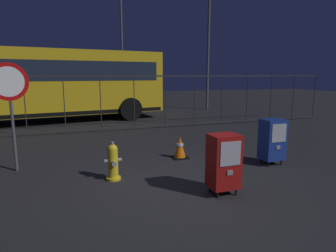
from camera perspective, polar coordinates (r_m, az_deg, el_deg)
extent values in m
plane|color=#262628|center=(5.30, 1.27, -11.96)|extent=(60.00, 60.00, 0.00)
cylinder|color=yellow|center=(5.77, -10.62, -10.03)|extent=(0.28, 0.28, 0.05)
cylinder|color=yellow|center=(5.67, -10.72, -7.18)|extent=(0.19, 0.19, 0.55)
sphere|color=yellow|center=(5.60, -10.81, -4.49)|extent=(0.19, 0.19, 0.19)
cylinder|color=gray|center=(5.57, -10.85, -3.29)|extent=(0.06, 0.06, 0.05)
cylinder|color=gray|center=(5.54, -10.51, -7.30)|extent=(0.09, 0.08, 0.09)
cylinder|color=gray|center=(5.64, -12.05, -6.74)|extent=(0.07, 0.07, 0.07)
cylinder|color=gray|center=(5.68, -9.43, -6.55)|extent=(0.07, 0.07, 0.07)
cylinder|color=black|center=(6.79, 19.13, -7.04)|extent=(0.04, 0.04, 0.12)
cylinder|color=black|center=(7.00, 21.31, -6.67)|extent=(0.04, 0.04, 0.12)
cylinder|color=black|center=(7.00, 17.71, -6.45)|extent=(0.04, 0.04, 0.12)
cylinder|color=black|center=(7.20, 19.86, -6.11)|extent=(0.04, 0.04, 0.12)
cube|color=navy|center=(6.87, 19.75, -2.48)|extent=(0.48, 0.40, 0.90)
cube|color=#B2B7BF|center=(6.68, 20.95, -1.31)|extent=(0.36, 0.01, 0.40)
cube|color=gray|center=(6.75, 20.79, -3.94)|extent=(0.10, 0.02, 0.08)
cylinder|color=black|center=(4.93, 9.75, -13.11)|extent=(0.04, 0.04, 0.12)
cylinder|color=black|center=(5.09, 13.14, -12.47)|extent=(0.04, 0.04, 0.12)
cylinder|color=black|center=(5.16, 8.21, -12.01)|extent=(0.04, 0.04, 0.12)
cylinder|color=black|center=(5.31, 11.50, -11.44)|extent=(0.04, 0.04, 0.12)
cube|color=#9E1411|center=(4.95, 10.85, -6.77)|extent=(0.48, 0.40, 0.90)
cube|color=#B2B7BF|center=(4.73, 12.18, -5.33)|extent=(0.36, 0.01, 0.40)
cube|color=gray|center=(4.82, 12.05, -8.95)|extent=(0.10, 0.02, 0.08)
cylinder|color=#4C4F54|center=(6.71, -28.21, 1.24)|extent=(0.06, 0.06, 2.20)
cylinder|color=red|center=(6.64, -28.77, 7.62)|extent=(0.71, 0.31, 0.76)
cylinder|color=white|center=(6.62, -28.79, 7.62)|extent=(0.56, 0.23, 0.60)
cube|color=black|center=(7.09, 2.33, -6.14)|extent=(0.36, 0.36, 0.03)
cone|color=orange|center=(7.02, 2.35, -4.07)|extent=(0.28, 0.28, 0.50)
cylinder|color=white|center=(7.01, 2.35, -3.67)|extent=(0.17, 0.17, 0.06)
cube|color=#2D2D33|center=(10.50, -9.97, 9.64)|extent=(18.00, 0.04, 0.05)
cube|color=#2D2D33|center=(10.67, -9.68, -0.34)|extent=(18.00, 0.04, 0.05)
cylinder|color=#2D2D33|center=(10.48, -26.24, 3.56)|extent=(0.03, 0.03, 2.00)
cylinder|color=#2D2D33|center=(10.40, -19.66, 3.97)|extent=(0.03, 0.03, 2.00)
cylinder|color=#2D2D33|center=(10.46, -13.07, 4.32)|extent=(0.03, 0.03, 2.00)
cylinder|color=#2D2D33|center=(10.66, -6.63, 4.61)|extent=(0.03, 0.03, 2.00)
cylinder|color=#2D2D33|center=(10.99, -0.50, 4.83)|extent=(0.03, 0.03, 2.00)
cylinder|color=#2D2D33|center=(11.43, 5.22, 4.99)|extent=(0.03, 0.03, 2.00)
cylinder|color=#2D2D33|center=(11.98, 10.47, 5.09)|extent=(0.03, 0.03, 2.00)
cylinder|color=#2D2D33|center=(12.62, 15.23, 5.15)|extent=(0.03, 0.03, 2.00)
cylinder|color=#2D2D33|center=(13.33, 19.50, 5.17)|extent=(0.03, 0.03, 2.00)
cylinder|color=#2D2D33|center=(14.11, 23.32, 5.16)|extent=(0.03, 0.03, 2.00)
cylinder|color=#2D2D33|center=(14.95, 26.73, 5.14)|extent=(0.03, 0.03, 2.00)
cube|color=gold|center=(13.41, -24.43, 7.77)|extent=(10.73, 3.81, 2.65)
cube|color=#1E2838|center=(13.41, -24.58, 9.80)|extent=(10.11, 3.75, 0.80)
cube|color=black|center=(13.49, -24.06, 2.57)|extent=(10.53, 3.80, 0.16)
cylinder|color=black|center=(12.95, -7.33, 3.31)|extent=(1.03, 0.40, 1.00)
cylinder|color=black|center=(15.32, -10.45, 4.24)|extent=(1.03, 0.40, 1.00)
cylinder|color=#4C4F54|center=(17.30, 7.95, 16.80)|extent=(0.14, 0.14, 8.15)
cylinder|color=#4C4F54|center=(20.32, -9.01, 14.86)|extent=(0.14, 0.14, 7.53)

